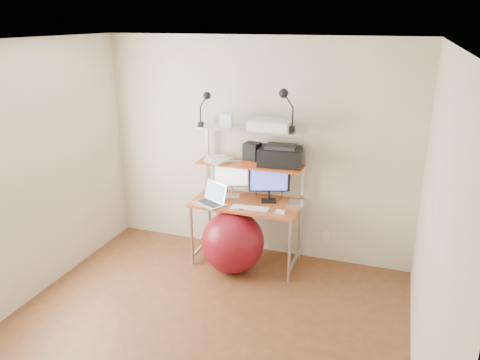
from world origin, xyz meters
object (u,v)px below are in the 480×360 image
object	(u,v)px
monitor_silver	(232,176)
laptop	(213,199)
monitor_black	(269,182)
exercise_ball	(233,242)
printer	(281,156)

from	to	relation	value
monitor_silver	laptop	xyz separation A→B (m)	(-0.13, -0.27, -0.19)
monitor_black	laptop	world-z (taller)	monitor_black
laptop	exercise_ball	bearing A→B (deg)	12.71
monitor_black	exercise_ball	size ratio (longest dim) A/B	0.65
monitor_black	printer	xyz separation A→B (m)	(0.10, 0.06, 0.29)
monitor_black	printer	world-z (taller)	printer
monitor_silver	exercise_ball	size ratio (longest dim) A/B	0.66
monitor_silver	exercise_ball	bearing A→B (deg)	-88.14
monitor_black	printer	bearing A→B (deg)	12.08
monitor_silver	laptop	distance (m)	0.35
printer	exercise_ball	xyz separation A→B (m)	(-0.41, -0.41, -0.91)
monitor_black	exercise_ball	bearing A→B (deg)	-150.38
monitor_black	exercise_ball	world-z (taller)	monitor_black
laptop	printer	world-z (taller)	printer
monitor_silver	printer	bearing A→B (deg)	-12.66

